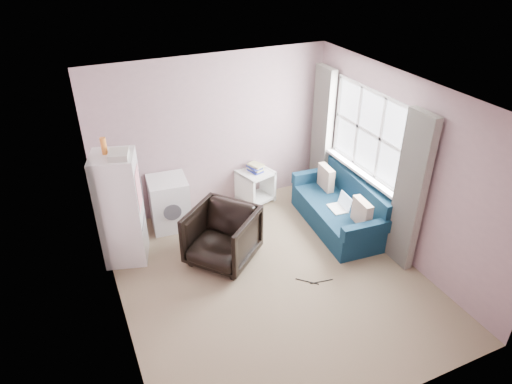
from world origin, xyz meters
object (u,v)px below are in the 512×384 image
washing_machine (169,202)px  sofa (341,209)px  armchair (222,234)px  fridge (120,208)px  side_table (255,183)px

washing_machine → sofa: bearing=-19.1°
armchair → sofa: (1.97, 0.04, -0.14)m
fridge → side_table: fridge is taller
side_table → fridge: bearing=-163.5°
armchair → side_table: armchair is taller
armchair → washing_machine: (-0.44, 1.13, -0.01)m
fridge → sofa: 3.26m
armchair → washing_machine: armchair is taller
sofa → washing_machine: bearing=160.2°
fridge → side_table: (2.27, 0.67, -0.49)m
washing_machine → fridge: bearing=-140.1°
armchair → sofa: bearing=50.7°
fridge → sofa: fridge is taller
armchair → sofa: armchair is taller
armchair → fridge: size_ratio=0.48×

